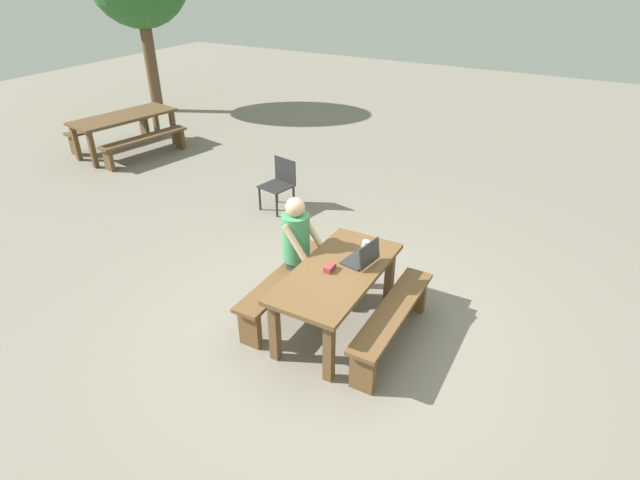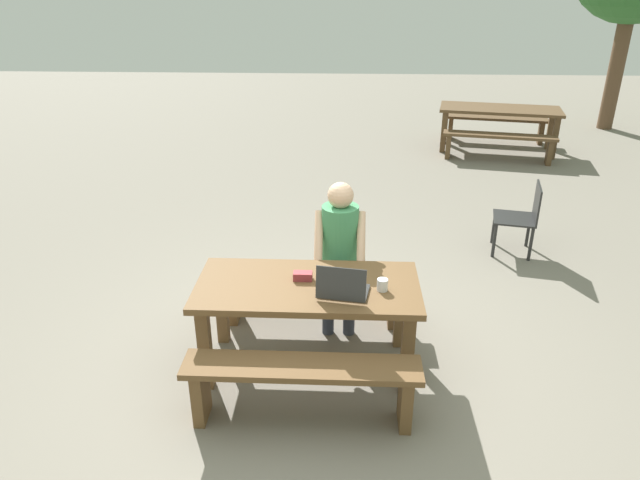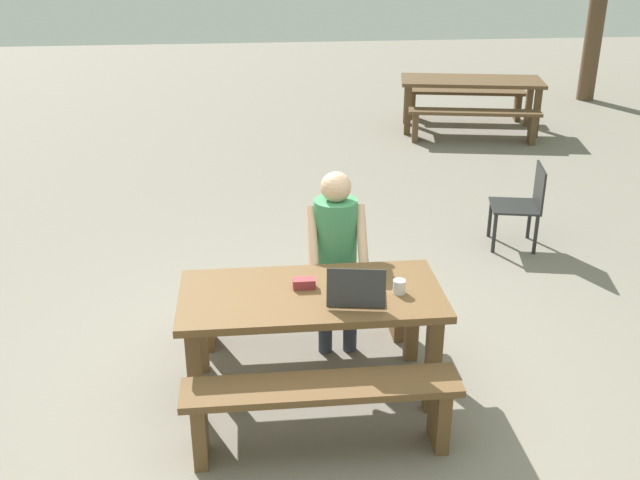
# 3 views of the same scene
# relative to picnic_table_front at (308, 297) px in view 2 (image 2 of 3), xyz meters

# --- Properties ---
(ground_plane) EXTENTS (30.00, 30.00, 0.00)m
(ground_plane) POSITION_rel_picnic_table_front_xyz_m (0.00, 0.00, -0.62)
(ground_plane) COLOR gray
(picnic_table_front) EXTENTS (1.68, 0.81, 0.73)m
(picnic_table_front) POSITION_rel_picnic_table_front_xyz_m (0.00, 0.00, 0.00)
(picnic_table_front) COLOR brown
(picnic_table_front) RESTS_ON ground
(bench_near) EXTENTS (1.61, 0.30, 0.47)m
(bench_near) POSITION_rel_picnic_table_front_xyz_m (0.00, -0.64, -0.27)
(bench_near) COLOR brown
(bench_near) RESTS_ON ground
(bench_far) EXTENTS (1.61, 0.30, 0.47)m
(bench_far) POSITION_rel_picnic_table_front_xyz_m (0.00, 0.64, -0.27)
(bench_far) COLOR brown
(bench_far) RESTS_ON ground
(laptop) EXTENTS (0.40, 0.33, 0.26)m
(laptop) POSITION_rel_picnic_table_front_xyz_m (0.26, -0.16, 0.18)
(laptop) COLOR #2D2D2D
(laptop) RESTS_ON picnic_table_front
(small_pouch) EXTENTS (0.14, 0.08, 0.06)m
(small_pouch) POSITION_rel_picnic_table_front_xyz_m (-0.04, 0.07, 0.15)
(small_pouch) COLOR #993338
(small_pouch) RESTS_ON picnic_table_front
(coffee_mug) EXTENTS (0.08, 0.08, 0.09)m
(coffee_mug) POSITION_rel_picnic_table_front_xyz_m (0.55, -0.07, 0.16)
(coffee_mug) COLOR white
(coffee_mug) RESTS_ON picnic_table_front
(person_seated) EXTENTS (0.42, 0.41, 1.32)m
(person_seated) POSITION_rel_picnic_table_front_xyz_m (0.23, 0.61, 0.16)
(person_seated) COLOR #333847
(person_seated) RESTS_ON ground
(plastic_chair) EXTENTS (0.52, 0.52, 0.80)m
(plastic_chair) POSITION_rel_picnic_table_front_xyz_m (2.21, 2.17, -0.19)
(plastic_chair) COLOR #262626
(plastic_chair) RESTS_ON ground
(picnic_table_mid) EXTENTS (2.14, 1.19, 0.75)m
(picnic_table_mid) POSITION_rel_picnic_table_front_xyz_m (2.92, 6.35, 0.03)
(picnic_table_mid) COLOR brown
(picnic_table_mid) RESTS_ON ground
(bench_mid_south) EXTENTS (1.85, 0.63, 0.45)m
(bench_mid_south) POSITION_rel_picnic_table_front_xyz_m (2.80, 5.71, -0.28)
(bench_mid_south) COLOR brown
(bench_mid_south) RESTS_ON ground
(bench_mid_north) EXTENTS (1.85, 0.63, 0.45)m
(bench_mid_north) POSITION_rel_picnic_table_front_xyz_m (3.04, 6.98, -0.28)
(bench_mid_north) COLOR brown
(bench_mid_north) RESTS_ON ground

